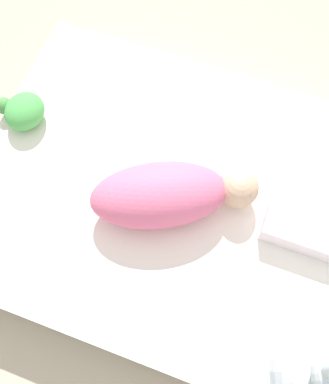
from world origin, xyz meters
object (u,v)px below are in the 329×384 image
at_px(swaddled_baby, 168,194).
at_px(bunny_plush, 319,376).
at_px(turtle_plush, 22,111).
at_px(pillow, 326,206).

bearing_deg(swaddled_baby, bunny_plush, -60.23).
distance_m(swaddled_baby, bunny_plush, 0.60).
bearing_deg(bunny_plush, turtle_plush, -23.71).
bearing_deg(pillow, turtle_plush, 0.94).
distance_m(bunny_plush, turtle_plush, 1.13).
bearing_deg(pillow, bunny_plush, 96.69).
distance_m(swaddled_baby, pillow, 0.46).
relative_size(pillow, turtle_plush, 1.90).
relative_size(swaddled_baby, pillow, 1.54).
distance_m(pillow, bunny_plush, 0.48).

